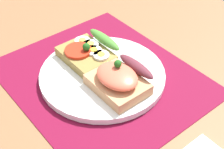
{
  "coord_description": "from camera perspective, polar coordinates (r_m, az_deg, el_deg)",
  "views": [
    {
      "loc": [
        39.88,
        -29.99,
        44.21
      ],
      "look_at": [
        3.0,
        0.0,
        3.06
      ],
      "focal_mm": 53.59,
      "sensor_mm": 36.0,
      "label": 1
    }
  ],
  "objects": [
    {
      "name": "sandwich_egg_tomato",
      "position": [
        0.69,
        -3.87,
        3.92
      ],
      "size": [
        10.71,
        9.81,
        4.14
      ],
      "color": "olive",
      "rests_on": "plate"
    },
    {
      "name": "plate",
      "position": [
        0.66,
        -1.64,
        -0.07
      ],
      "size": [
        24.76,
        24.76,
        1.26
      ],
      "primitive_type": "cylinder",
      "color": "white",
      "rests_on": "placemat"
    },
    {
      "name": "ground_plane",
      "position": [
        0.68,
        -1.6,
        -1.69
      ],
      "size": [
        120.0,
        90.0,
        3.2
      ],
      "primitive_type": "cube",
      "color": "brown"
    },
    {
      "name": "placemat",
      "position": [
        0.67,
        -1.63,
        -0.58
      ],
      "size": [
        38.58,
        33.19,
        0.3
      ],
      "primitive_type": "cube",
      "color": "maroon",
      "rests_on": "ground_plane"
    },
    {
      "name": "sandwich_salmon",
      "position": [
        0.61,
        1.27,
        -0.83
      ],
      "size": [
        10.52,
        9.63,
        5.82
      ],
      "color": "tan",
      "rests_on": "plate"
    }
  ]
}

